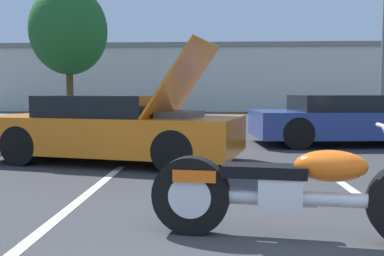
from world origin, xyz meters
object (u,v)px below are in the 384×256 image
Objects in this scene: tree_background at (69,31)px; parked_car_mid_row at (340,120)px; motorcycle at (296,191)px; show_car_hood_open at (117,128)px.

parked_car_mid_row is (9.71, -9.48, -3.50)m from tree_background.
motorcycle is at bearing -113.66° from parked_car_mid_row.
show_car_hood_open is 1.10× the size of parked_car_mid_row.
show_car_hood_open is at bearing 129.13° from motorcycle.
tree_background is 18.18m from motorcycle.
motorcycle is 7.11m from parked_car_mid_row.
motorcycle is 4.67m from show_car_hood_open.
tree_background is 1.44× the size of parked_car_mid_row.
show_car_hood_open reaches higher than parked_car_mid_row.
motorcycle is (7.40, -16.19, -3.67)m from tree_background.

